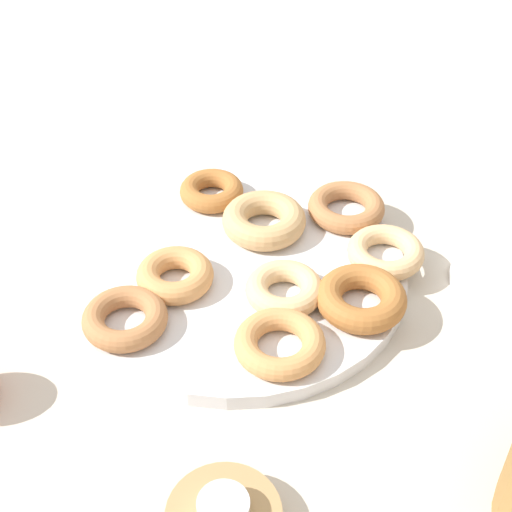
% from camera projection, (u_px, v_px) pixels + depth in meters
% --- Properties ---
extents(ground_plane, '(2.40, 2.40, 0.00)m').
position_uv_depth(ground_plane, '(238.00, 275.00, 0.84)').
color(ground_plane, beige).
extents(donut_plate, '(0.37, 0.37, 0.02)m').
position_uv_depth(donut_plate, '(237.00, 270.00, 0.83)').
color(donut_plate, silver).
rests_on(donut_plate, ground_plane).
extents(donut_0, '(0.09, 0.09, 0.02)m').
position_uv_depth(donut_0, '(386.00, 252.00, 0.83)').
color(donut_0, '#EABC84').
rests_on(donut_0, donut_plate).
extents(donut_1, '(0.12, 0.12, 0.02)m').
position_uv_depth(donut_1, '(175.00, 275.00, 0.80)').
color(donut_1, tan).
rests_on(donut_1, donut_plate).
extents(donut_2, '(0.10, 0.10, 0.03)m').
position_uv_depth(donut_2, '(264.00, 220.00, 0.86)').
color(donut_2, tan).
rests_on(donut_2, donut_plate).
extents(donut_3, '(0.10, 0.10, 0.02)m').
position_uv_depth(donut_3, '(280.00, 344.00, 0.72)').
color(donut_3, tan).
rests_on(donut_3, donut_plate).
extents(donut_4, '(0.12, 0.12, 0.03)m').
position_uv_depth(donut_4, '(361.00, 298.00, 0.77)').
color(donut_4, '#AD6B33').
rests_on(donut_4, donut_plate).
extents(donut_5, '(0.12, 0.12, 0.02)m').
position_uv_depth(donut_5, '(346.00, 207.00, 0.89)').
color(donut_5, '#B27547').
rests_on(donut_5, donut_plate).
extents(donut_6, '(0.10, 0.10, 0.02)m').
position_uv_depth(donut_6, '(285.00, 289.00, 0.78)').
color(donut_6, '#EABC84').
rests_on(donut_6, donut_plate).
extents(donut_7, '(0.10, 0.10, 0.02)m').
position_uv_depth(donut_7, '(125.00, 318.00, 0.75)').
color(donut_7, '#B27547').
rests_on(donut_7, donut_plate).
extents(donut_8, '(0.11, 0.11, 0.02)m').
position_uv_depth(donut_8, '(212.00, 191.00, 0.91)').
color(donut_8, '#AD6B33').
rests_on(donut_8, donut_plate).
extents(tealight, '(0.04, 0.04, 0.01)m').
position_uv_depth(tealight, '(223.00, 507.00, 0.59)').
color(tealight, silver).
rests_on(tealight, candle_holder).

